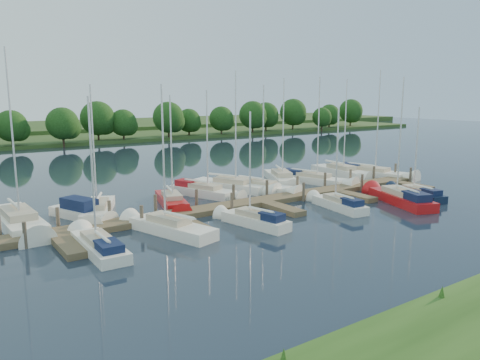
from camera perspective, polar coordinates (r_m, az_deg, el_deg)
ground at (r=32.56m, az=10.93°, el=-5.57°), size 260.00×260.00×0.00m
dock at (r=37.81m, az=3.06°, el=-2.83°), size 40.00×6.00×0.40m
mooring_pilings at (r=38.60m, az=2.05°, el=-1.94°), size 38.24×2.84×2.00m
far_shore at (r=99.80m, az=-21.37°, el=4.80°), size 180.00×30.00×0.60m
distant_hill at (r=124.19m, az=-24.06°, el=5.77°), size 220.00×40.00×1.40m
treeline at (r=88.66m, az=-16.03°, el=6.97°), size 146.60×9.13×8.26m
sailboat_n_0 at (r=34.91m, az=-25.31°, el=-4.83°), size 2.66×9.64×12.27m
motorboat at (r=35.80m, az=-18.76°, el=-3.86°), size 3.41×5.82×1.83m
sailboat_n_2 at (r=36.36m, az=-16.97°, el=-3.71°), size 4.51×7.60×9.92m
sailboat_n_3 at (r=38.12m, az=-8.27°, el=-2.71°), size 3.22×7.18×9.18m
sailboat_n_4 at (r=41.31m, az=-4.40°, el=-1.52°), size 3.93×7.37×9.62m
sailboat_n_5 at (r=43.70m, az=-0.81°, el=-0.90°), size 5.00×8.74×11.37m
sailboat_n_6 at (r=43.43m, az=2.55°, el=-0.99°), size 3.88×7.91×10.05m
sailboat_n_7 at (r=47.66m, az=5.10°, el=0.02°), size 4.99×8.20×10.86m
sailboat_n_8 at (r=47.89m, az=8.92°, el=0.02°), size 4.08×8.65×10.89m
sailboat_n_9 at (r=52.80m, az=12.27°, el=0.84°), size 2.41×8.46×10.86m
sailboat_n_10 at (r=53.21m, az=15.76°, el=0.79°), size 4.03×9.48×11.81m
sailboat_s_0 at (r=28.23m, az=-16.89°, el=-7.69°), size 1.79×7.14×9.10m
sailboat_s_1 at (r=30.72m, az=-8.71°, el=-5.92°), size 3.61×7.64×9.92m
sailboat_s_2 at (r=32.05m, az=1.70°, el=-5.02°), size 2.45×6.23×8.13m
sailboat_s_3 at (r=37.49m, az=11.87°, el=-2.97°), size 2.22×6.31×8.15m
sailboat_s_4 at (r=40.74m, az=18.89°, el=-2.22°), size 4.19×8.23×10.67m
sailboat_s_5 at (r=43.40m, az=20.72°, el=-1.62°), size 2.68×6.35×8.14m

